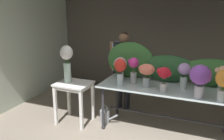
# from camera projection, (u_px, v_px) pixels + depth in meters

# --- Properties ---
(ground_plane) EXTENTS (7.70, 7.70, 0.00)m
(ground_plane) POSITION_uv_depth(u_px,v_px,m) (144.00, 120.00, 4.62)
(ground_plane) COLOR gray
(wall_back) EXTENTS (5.57, 0.12, 2.71)m
(wall_back) POSITION_uv_depth(u_px,v_px,m) (166.00, 38.00, 5.82)
(wall_back) COLOR #5B564C
(wall_back) RESTS_ON ground
(wall_left) EXTENTS (0.12, 3.62, 2.71)m
(wall_left) POSITION_uv_depth(u_px,v_px,m) (22.00, 41.00, 5.29)
(wall_left) COLOR silver
(wall_left) RESTS_ON ground
(display_table_glass) EXTENTS (2.17, 0.87, 0.81)m
(display_table_glass) POSITION_uv_depth(u_px,v_px,m) (165.00, 93.00, 4.05)
(display_table_glass) COLOR silver
(display_table_glass) RESTS_ON ground
(side_table_white) EXTENTS (0.61, 0.52, 0.76)m
(side_table_white) POSITION_uv_depth(u_px,v_px,m) (74.00, 89.00, 4.40)
(side_table_white) COLOR white
(side_table_white) RESTS_ON ground
(florist) EXTENTS (0.59, 0.24, 1.59)m
(florist) POSITION_uv_depth(u_px,v_px,m) (123.00, 63.00, 4.93)
(florist) COLOR #232328
(florist) RESTS_ON ground
(foliage_backdrop) EXTENTS (2.43, 0.28, 0.66)m
(foliage_backdrop) POSITION_uv_depth(u_px,v_px,m) (168.00, 67.00, 4.24)
(foliage_backdrop) COLOR #387033
(foliage_backdrop) RESTS_ON display_table_glass
(vase_coral_ranunculus) EXTENTS (0.28, 0.26, 0.39)m
(vase_coral_ranunculus) POSITION_uv_depth(u_px,v_px,m) (147.00, 72.00, 3.94)
(vase_coral_ranunculus) COLOR silver
(vase_coral_ranunculus) RESTS_ON display_table_glass
(vase_scarlet_tulips) EXTENTS (0.21, 0.19, 0.46)m
(vase_scarlet_tulips) POSITION_uv_depth(u_px,v_px,m) (120.00, 70.00, 4.01)
(vase_scarlet_tulips) COLOR silver
(vase_scarlet_tulips) RESTS_ON display_table_glass
(vase_peach_snapdragons) EXTENTS (0.20, 0.17, 0.44)m
(vase_peach_snapdragons) POSITION_uv_depth(u_px,v_px,m) (222.00, 77.00, 3.64)
(vase_peach_snapdragons) COLOR silver
(vase_peach_snapdragons) RESTS_ON display_table_glass
(vase_lilac_carnations) EXTENTS (0.20, 0.20, 0.43)m
(vase_lilac_carnations) POSITION_uv_depth(u_px,v_px,m) (184.00, 74.00, 3.85)
(vase_lilac_carnations) COLOR silver
(vase_lilac_carnations) RESTS_ON display_table_glass
(vase_magenta_lilies) EXTENTS (0.19, 0.18, 0.45)m
(vase_magenta_lilies) POSITION_uv_depth(u_px,v_px,m) (133.00, 68.00, 4.16)
(vase_magenta_lilies) COLOR silver
(vase_magenta_lilies) RESTS_ON display_table_glass
(vase_blush_peonies) EXTENTS (0.24, 0.23, 0.41)m
(vase_blush_peonies) POSITION_uv_depth(u_px,v_px,m) (120.00, 66.00, 4.34)
(vase_blush_peonies) COLOR silver
(vase_blush_peonies) RESTS_ON display_table_glass
(vase_violet_hydrangea) EXTENTS (0.31, 0.30, 0.49)m
(vase_violet_hydrangea) POSITION_uv_depth(u_px,v_px,m) (200.00, 77.00, 3.48)
(vase_violet_hydrangea) COLOR silver
(vase_violet_hydrangea) RESTS_ON display_table_glass
(vase_crimson_stock) EXTENTS (0.23, 0.20, 0.40)m
(vase_crimson_stock) POSITION_uv_depth(u_px,v_px,m) (164.00, 76.00, 3.71)
(vase_crimson_stock) COLOR silver
(vase_crimson_stock) RESTS_ON display_table_glass
(vase_sunset_freesia) EXTENTS (0.21, 0.21, 0.47)m
(vase_sunset_freesia) POSITION_uv_depth(u_px,v_px,m) (223.00, 82.00, 3.35)
(vase_sunset_freesia) COLOR silver
(vase_sunset_freesia) RESTS_ON display_table_glass
(vase_white_roses_tall) EXTENTS (0.23, 0.23, 0.67)m
(vase_white_roses_tall) POSITION_uv_depth(u_px,v_px,m) (67.00, 61.00, 4.31)
(vase_white_roses_tall) COLOR silver
(vase_white_roses_tall) RESTS_ON side_table_white
(watering_can) EXTENTS (0.35, 0.18, 0.34)m
(watering_can) POSITION_uv_depth(u_px,v_px,m) (105.00, 116.00, 4.50)
(watering_can) COLOR #999EA3
(watering_can) RESTS_ON ground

